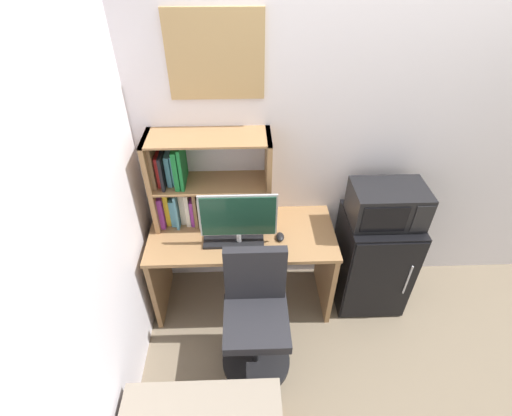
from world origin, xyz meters
The scene contains 11 objects.
wall_back centered at (0.40, 0.02, 1.30)m, with size 6.40×0.04×2.60m, color silver.
wall_left centered at (-1.62, -1.60, 1.30)m, with size 0.04×4.40×2.60m, color silver.
desk centered at (-0.88, -0.30, 0.52)m, with size 1.34×0.60×0.74m.
hutch_bookshelf centered at (-1.22, -0.13, 1.07)m, with size 0.82×0.29×0.70m.
monitor centered at (-0.90, -0.40, 0.96)m, with size 0.52×0.20×0.41m.
keyboard centered at (-0.94, -0.38, 0.75)m, with size 0.42×0.16×0.02m, color black.
computer_mouse centered at (-0.61, -0.37, 0.76)m, with size 0.06×0.09×0.04m, color black.
mini_fridge centered at (0.14, -0.29, 0.42)m, with size 0.52×0.50×0.83m.
microwave centered at (0.14, -0.29, 0.96)m, with size 0.51×0.34×0.27m.
desk_chair centered at (-0.80, -0.82, 0.43)m, with size 0.48×0.48×0.95m.
wall_corkboard centered at (-1.01, -0.01, 1.89)m, with size 0.58×0.02×0.52m, color tan.
Camera 1 is at (-0.85, -2.29, 2.55)m, focal length 26.11 mm.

